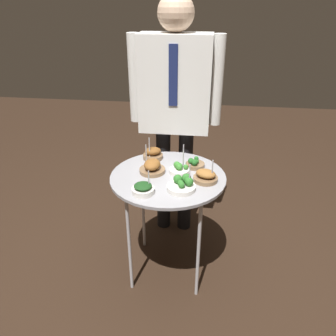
{
  "coord_description": "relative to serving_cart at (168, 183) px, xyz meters",
  "views": [
    {
      "loc": [
        0.22,
        -1.69,
        1.65
      ],
      "look_at": [
        0.0,
        0.0,
        0.77
      ],
      "focal_mm": 35.0,
      "sensor_mm": 36.0,
      "label": 1
    }
  ],
  "objects": [
    {
      "name": "bowl_broccoli_back_left",
      "position": [
        0.06,
        0.04,
        0.08
      ],
      "size": [
        0.12,
        0.12,
        0.18
      ],
      "color": "silver",
      "rests_on": "serving_cart"
    },
    {
      "name": "ground_plane",
      "position": [
        0.0,
        0.0,
        -0.67
      ],
      "size": [
        8.0,
        8.0,
        0.0
      ],
      "primitive_type": "plane",
      "color": "black"
    },
    {
      "name": "bowl_broccoli_far_rim",
      "position": [
        0.1,
        -0.14,
        0.08
      ],
      "size": [
        0.16,
        0.16,
        0.16
      ],
      "color": "silver",
      "rests_on": "serving_cart"
    },
    {
      "name": "bowl_spinach_front_left",
      "position": [
        -0.11,
        -0.21,
        0.08
      ],
      "size": [
        0.12,
        0.12,
        0.13
      ],
      "color": "silver",
      "rests_on": "serving_cart"
    },
    {
      "name": "bowl_roast_back_right",
      "position": [
        -0.13,
        0.22,
        0.08
      ],
      "size": [
        0.13,
        0.13,
        0.16
      ],
      "color": "brown",
      "rests_on": "serving_cart"
    },
    {
      "name": "bowl_roast_front_right",
      "position": [
        0.22,
        -0.03,
        0.08
      ],
      "size": [
        0.14,
        0.14,
        0.14
      ],
      "color": "brown",
      "rests_on": "serving_cart"
    },
    {
      "name": "bowl_broccoli_near_rim",
      "position": [
        0.15,
        0.13,
        0.07
      ],
      "size": [
        0.12,
        0.12,
        0.06
      ],
      "color": "brown",
      "rests_on": "serving_cart"
    },
    {
      "name": "waiter_figure",
      "position": [
        -0.02,
        0.48,
        0.4
      ],
      "size": [
        0.63,
        0.24,
        1.7
      ],
      "color": "black",
      "rests_on": "ground_plane"
    },
    {
      "name": "serving_cart",
      "position": [
        0.0,
        0.0,
        0.0
      ],
      "size": [
        0.69,
        0.69,
        0.72
      ],
      "color": "#939399",
      "rests_on": "ground_plane"
    },
    {
      "name": "bowl_roast_mid_left",
      "position": [
        -0.1,
        0.03,
        0.09
      ],
      "size": [
        0.16,
        0.16,
        0.17
      ],
      "color": "brown",
      "rests_on": "serving_cart"
    }
  ]
}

